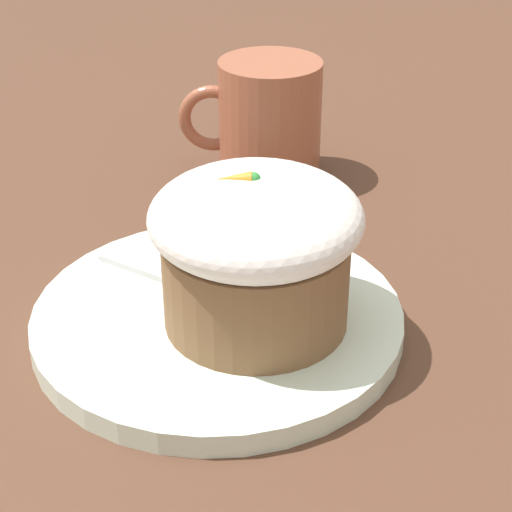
% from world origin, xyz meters
% --- Properties ---
extents(ground_plane, '(4.00, 4.00, 0.00)m').
position_xyz_m(ground_plane, '(0.00, 0.00, 0.00)').
color(ground_plane, '#513323').
extents(dessert_plate, '(0.20, 0.20, 0.01)m').
position_xyz_m(dessert_plate, '(0.00, 0.00, 0.01)').
color(dessert_plate, silver).
rests_on(dessert_plate, ground_plane).
extents(carrot_cake, '(0.11, 0.11, 0.09)m').
position_xyz_m(carrot_cake, '(-0.02, 0.01, 0.06)').
color(carrot_cake, brown).
rests_on(carrot_cake, dessert_plate).
extents(spoon, '(0.11, 0.08, 0.01)m').
position_xyz_m(spoon, '(-0.00, -0.01, 0.02)').
color(spoon, silver).
rests_on(spoon, dessert_plate).
extents(coffee_cup, '(0.10, 0.07, 0.09)m').
position_xyz_m(coffee_cup, '(-0.02, -0.20, 0.04)').
color(coffee_cup, '#9E563D').
rests_on(coffee_cup, ground_plane).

